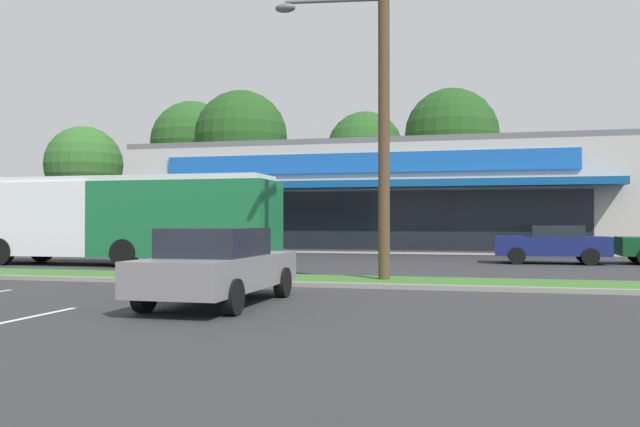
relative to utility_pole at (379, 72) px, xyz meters
name	(u,v)px	position (x,y,z in m)	size (l,w,h in m)	color
grass_median	(199,278)	(-5.04, -0.05, -5.45)	(56.00, 2.20, 0.12)	#386B28
curb_lip	(179,281)	(-5.04, -1.27, -5.45)	(56.00, 0.24, 0.12)	gray
storefront_building	(380,199)	(-3.51, 22.14, -2.58)	(26.11, 13.72, 5.85)	#BCB7AD
tree_far_left	(84,165)	(-28.12, 29.59, 0.54)	(6.01, 6.01, 9.06)	#473323
tree_left	(192,143)	(-20.36, 32.79, 2.39)	(6.64, 6.64, 11.24)	#473323
tree_mid_left	(241,137)	(-14.86, 29.19, 2.29)	(6.73, 6.73, 11.18)	#473323
tree_mid	(365,150)	(-6.20, 32.19, 1.39)	(5.67, 5.67, 9.76)	#473323
tree_mid_right	(452,135)	(0.21, 30.75, 2.11)	(6.57, 6.57, 10.92)	#473323
utility_pole	(379,72)	(0.00, 0.00, 0.00)	(3.09, 2.40, 10.31)	#4C3826
city_bus	(119,217)	(-10.51, 5.06, -3.74)	(11.98, 2.71, 3.25)	#196638
car_0	(213,241)	(-8.93, 10.08, -4.75)	(4.29, 1.93, 1.44)	slate
car_1	(218,265)	(-2.33, -5.12, -4.74)	(1.90, 4.67, 1.50)	slate
car_2	(552,244)	(5.11, 9.84, -4.74)	(4.17, 1.87, 1.46)	navy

